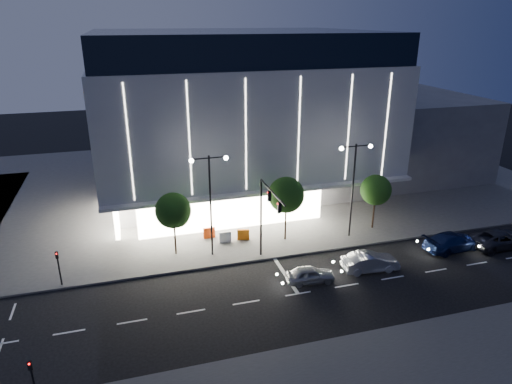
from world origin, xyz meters
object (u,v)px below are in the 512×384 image
at_px(ped_signal_near, 33,378).
at_px(car_third, 452,241).
at_px(street_lamp_east, 354,177).
at_px(traffic_mast, 266,209).
at_px(tree_right, 376,191).
at_px(tree_left, 174,212).
at_px(ped_signal_far, 58,265).
at_px(barrier_a, 209,233).
at_px(car_second, 370,262).
at_px(barrier_c, 243,235).
at_px(street_lamp_west, 210,191).
at_px(car_lead, 310,275).
at_px(car_fourth, 500,239).
at_px(barrier_d, 225,237).
at_px(tree_mid, 286,197).

xyz_separation_m(ped_signal_near, car_third, (32.59, 8.74, -1.09)).
bearing_deg(street_lamp_east, car_third, -32.09).
bearing_deg(traffic_mast, tree_right, 17.02).
height_order(street_lamp_east, tree_left, street_lamp_east).
bearing_deg(ped_signal_far, barrier_a, 20.94).
relative_size(car_third, barrier_a, 4.97).
bearing_deg(car_second, barrier_a, 55.94).
height_order(tree_left, tree_right, tree_left).
bearing_deg(car_third, traffic_mast, 77.19).
bearing_deg(barrier_c, street_lamp_west, -132.44).
distance_m(car_lead, car_second, 5.35).
bearing_deg(street_lamp_west, street_lamp_east, 0.00).
bearing_deg(street_lamp_west, car_third, -13.01).
distance_m(street_lamp_east, ped_signal_near, 28.70).
relative_size(traffic_mast, car_fourth, 1.30).
distance_m(car_fourth, barrier_d, 24.63).
relative_size(ped_signal_near, tree_left, 0.52).
bearing_deg(street_lamp_west, barrier_c, 31.23).
relative_size(ped_signal_far, ped_signal_near, 1.00).
xyz_separation_m(ped_signal_near, barrier_d, (13.57, 15.50, -1.24)).
height_order(street_lamp_east, car_lead, street_lamp_east).
height_order(tree_left, car_lead, tree_left).
bearing_deg(tree_mid, car_second, -55.45).
bearing_deg(barrier_c, traffic_mast, -64.85).
bearing_deg(tree_right, barrier_c, 175.66).
bearing_deg(ped_signal_far, barrier_c, 12.86).
relative_size(ped_signal_far, tree_right, 0.54).
bearing_deg(car_lead, barrier_a, 38.68).
height_order(ped_signal_near, car_third, ped_signal_near).
bearing_deg(ped_signal_far, tree_right, 5.14).
bearing_deg(tree_right, ped_signal_near, -152.61).
distance_m(tree_mid, barrier_d, 6.66).
height_order(ped_signal_near, car_second, ped_signal_near).
xyz_separation_m(tree_left, barrier_c, (6.25, 0.97, -3.38)).
height_order(street_lamp_west, tree_right, street_lamp_west).
relative_size(ped_signal_near, barrier_c, 2.73).
height_order(ped_signal_far, barrier_d, ped_signal_far).
xyz_separation_m(barrier_a, barrier_d, (1.23, -1.23, 0.00)).
distance_m(tree_mid, barrier_a, 7.95).
distance_m(tree_mid, car_third, 15.16).
height_order(tree_right, car_fourth, tree_right).
xyz_separation_m(traffic_mast, tree_right, (12.03, 3.68, -1.14)).
bearing_deg(car_lead, car_third, -78.52).
xyz_separation_m(car_fourth, barrier_c, (-21.76, 7.47, -0.11)).
bearing_deg(street_lamp_east, ped_signal_far, -176.56).
distance_m(street_lamp_west, barrier_a, 6.22).
bearing_deg(street_lamp_west, tree_mid, 8.26).
xyz_separation_m(traffic_mast, car_fourth, (21.04, -2.82, -4.27)).
relative_size(traffic_mast, tree_right, 1.28).
xyz_separation_m(street_lamp_west, tree_mid, (7.03, 1.02, -1.62)).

